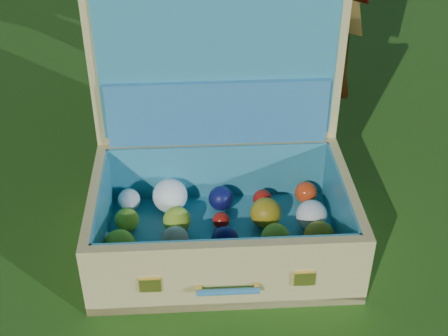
{
  "coord_description": "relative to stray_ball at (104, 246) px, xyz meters",
  "views": [
    {
      "loc": [
        -0.0,
        -1.27,
        1.12
      ],
      "look_at": [
        -0.07,
        0.06,
        0.2
      ],
      "focal_mm": 50.0,
      "sensor_mm": 36.0,
      "label": 1
    }
  ],
  "objects": [
    {
      "name": "suitcase",
      "position": [
        0.3,
        0.13,
        0.14
      ],
      "size": [
        0.71,
        0.55,
        0.64
      ],
      "rotation": [
        0.0,
        0.0,
        0.11
      ],
      "color": "#DAC775",
      "rests_on": "ground"
    },
    {
      "name": "ground",
      "position": [
        0.37,
        0.08,
        -0.04
      ],
      "size": [
        60.0,
        60.0,
        0.0
      ],
      "primitive_type": "plane",
      "color": "#215114",
      "rests_on": "ground"
    },
    {
      "name": "stray_ball",
      "position": [
        0.0,
        0.0,
        0.0
      ],
      "size": [
        0.08,
        0.08,
        0.08
      ],
      "primitive_type": "sphere",
      "color": "teal",
      "rests_on": "ground"
    }
  ]
}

